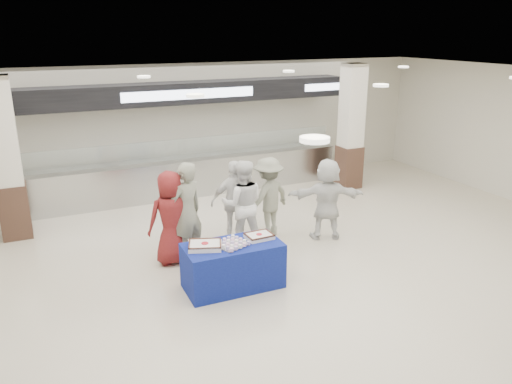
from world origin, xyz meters
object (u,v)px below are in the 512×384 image
sheet_cake_left (205,245)px  civilian_maroon (171,218)px  sheet_cake_right (259,236)px  chef_tall (243,204)px  cupcake_tray (232,244)px  chef_short (236,202)px  display_table (233,266)px  soldier_b (268,197)px  soldier_a (187,212)px  civilian_white (327,199)px

sheet_cake_left → civilian_maroon: 1.27m
civilian_maroon → sheet_cake_right: bearing=129.3°
chef_tall → cupcake_tray: bearing=80.3°
cupcake_tray → chef_short: chef_short is taller
display_table → sheet_cake_right: 0.64m
display_table → sheet_cake_right: size_ratio=3.58×
display_table → cupcake_tray: (-0.02, -0.05, 0.41)m
chef_short → soldier_b: size_ratio=1.01×
soldier_a → civilian_white: 2.82m
civilian_white → chef_short: bearing=2.4°
sheet_cake_left → sheet_cake_right: sheet_cake_left is taller
sheet_cake_left → soldier_b: (1.91, 1.65, 0.01)m
civilian_maroon → chef_short: 1.44m
civilian_maroon → civilian_white: 3.09m
cupcake_tray → civilian_maroon: civilian_maroon is taller
display_table → sheet_cake_left: sheet_cake_left is taller
display_table → civilian_maroon: civilian_maroon is taller
chef_short → sheet_cake_right: bearing=95.0°
sheet_cake_right → chef_short: bearing=80.8°
chef_tall → civilian_maroon: bearing=24.8°
sheet_cake_left → chef_tall: chef_tall is taller
civilian_white → cupcake_tray: bearing=46.4°
sheet_cake_right → civilian_white: bearing=28.2°
sheet_cake_left → chef_tall: size_ratio=0.35×
soldier_a → soldier_b: size_ratio=1.13×
cupcake_tray → chef_tall: 1.70m
cupcake_tray → civilian_maroon: bearing=114.2°
soldier_b → civilian_white: (0.99, -0.60, 0.01)m
cupcake_tray → civilian_white: bearing=24.8°
display_table → civilian_maroon: 1.52m
sheet_cake_right → soldier_a: 1.49m
soldier_b → civilian_maroon: bearing=-9.1°
sheet_cake_right → cupcake_tray: size_ratio=0.79×
sheet_cake_left → sheet_cake_right: (0.93, -0.01, -0.01)m
soldier_a → chef_short: (1.11, 0.43, -0.10)m
soldier_a → soldier_b: bearing=171.3°
sheet_cake_left → soldier_b: size_ratio=0.37×
sheet_cake_right → chef_short: chef_short is taller
chef_tall → sheet_cake_left: bearing=67.5°
soldier_b → cupcake_tray: bearing=29.6°
display_table → chef_short: (0.75, 1.69, 0.44)m
display_table → cupcake_tray: 0.42m
display_table → cupcake_tray: bearing=-116.1°
soldier_a → civilian_white: size_ratio=1.12×
chef_short → cupcake_tray: bearing=80.2°
civilian_maroon → chef_short: civilian_maroon is taller
sheet_cake_right → sheet_cake_left: bearing=179.7°
civilian_maroon → soldier_b: bearing=-171.3°
chef_tall → chef_short: (-0.04, 0.25, -0.03)m
sheet_cake_left → soldier_b: bearing=40.9°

